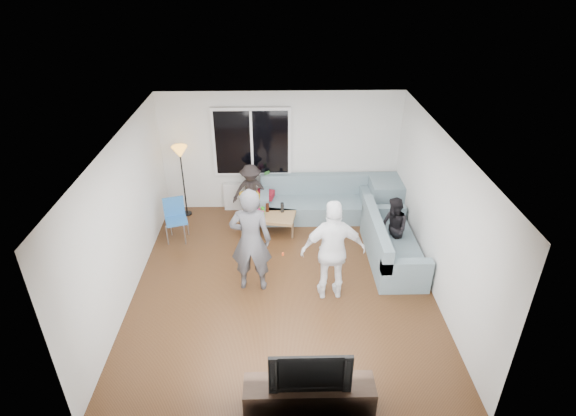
{
  "coord_description": "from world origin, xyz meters",
  "views": [
    {
      "loc": [
        -0.06,
        -6.32,
        5.02
      ],
      "look_at": [
        0.1,
        0.6,
        1.15
      ],
      "focal_mm": 28.82,
      "sensor_mm": 36.0,
      "label": 1
    }
  ],
  "objects_px": {
    "coffee_table": "(267,223)",
    "spectator_right": "(393,228)",
    "sofa_back_section": "(315,199)",
    "side_chair": "(176,221)",
    "floor_lamp": "(183,182)",
    "television": "(310,368)",
    "tv_console": "(309,396)",
    "spectator_back": "(251,192)",
    "sofa_right_section": "(394,240)",
    "player_left": "(251,241)",
    "player_right": "(333,251)"
  },
  "relations": [
    {
      "from": "spectator_back",
      "to": "coffee_table",
      "type": "bearing_deg",
      "value": -67.6
    },
    {
      "from": "floor_lamp",
      "to": "player_left",
      "type": "xyz_separation_m",
      "value": [
        1.53,
        -2.5,
        0.15
      ]
    },
    {
      "from": "side_chair",
      "to": "television",
      "type": "bearing_deg",
      "value": -77.1
    },
    {
      "from": "tv_console",
      "to": "floor_lamp",
      "type": "bearing_deg",
      "value": 115.3
    },
    {
      "from": "sofa_back_section",
      "to": "player_left",
      "type": "relative_size",
      "value": 1.24
    },
    {
      "from": "sofa_back_section",
      "to": "player_left",
      "type": "xyz_separation_m",
      "value": [
        -1.23,
        -2.33,
        0.5
      ]
    },
    {
      "from": "tv_console",
      "to": "side_chair",
      "type": "bearing_deg",
      "value": 120.74
    },
    {
      "from": "sofa_right_section",
      "to": "coffee_table",
      "type": "xyz_separation_m",
      "value": [
        -2.31,
        1.03,
        -0.22
      ]
    },
    {
      "from": "player_left",
      "to": "tv_console",
      "type": "height_order",
      "value": "player_left"
    },
    {
      "from": "sofa_right_section",
      "to": "tv_console",
      "type": "xyz_separation_m",
      "value": [
        -1.74,
        -3.15,
        -0.2
      ]
    },
    {
      "from": "floor_lamp",
      "to": "spectator_back",
      "type": "xyz_separation_m",
      "value": [
        1.42,
        -0.14,
        -0.18
      ]
    },
    {
      "from": "player_right",
      "to": "spectator_right",
      "type": "relative_size",
      "value": 1.48
    },
    {
      "from": "coffee_table",
      "to": "spectator_right",
      "type": "relative_size",
      "value": 0.92
    },
    {
      "from": "floor_lamp",
      "to": "television",
      "type": "xyz_separation_m",
      "value": [
        2.33,
        -4.94,
        -0.06
      ]
    },
    {
      "from": "player_right",
      "to": "spectator_right",
      "type": "distance_m",
      "value": 1.67
    },
    {
      "from": "spectator_right",
      "to": "spectator_back",
      "type": "xyz_separation_m",
      "value": [
        -2.65,
        1.52,
        0.01
      ]
    },
    {
      "from": "coffee_table",
      "to": "tv_console",
      "type": "height_order",
      "value": "tv_console"
    },
    {
      "from": "spectator_right",
      "to": "coffee_table",
      "type": "bearing_deg",
      "value": -125.17
    },
    {
      "from": "side_chair",
      "to": "tv_console",
      "type": "bearing_deg",
      "value": -77.1
    },
    {
      "from": "spectator_right",
      "to": "television",
      "type": "bearing_deg",
      "value": -41.84
    },
    {
      "from": "sofa_back_section",
      "to": "tv_console",
      "type": "height_order",
      "value": "sofa_back_section"
    },
    {
      "from": "spectator_right",
      "to": "television",
      "type": "distance_m",
      "value": 3.71
    },
    {
      "from": "player_left",
      "to": "tv_console",
      "type": "relative_size",
      "value": 1.16
    },
    {
      "from": "side_chair",
      "to": "player_right",
      "type": "distance_m",
      "value": 3.36
    },
    {
      "from": "spectator_back",
      "to": "tv_console",
      "type": "bearing_deg",
      "value": -85.56
    },
    {
      "from": "spectator_back",
      "to": "television",
      "type": "xyz_separation_m",
      "value": [
        0.92,
        -4.8,
        0.12
      ]
    },
    {
      "from": "player_right",
      "to": "television",
      "type": "height_order",
      "value": "player_right"
    },
    {
      "from": "spectator_right",
      "to": "television",
      "type": "height_order",
      "value": "spectator_right"
    },
    {
      "from": "sofa_right_section",
      "to": "television",
      "type": "bearing_deg",
      "value": 151.15
    },
    {
      "from": "floor_lamp",
      "to": "player_left",
      "type": "bearing_deg",
      "value": -58.5
    },
    {
      "from": "spectator_right",
      "to": "tv_console",
      "type": "xyz_separation_m",
      "value": [
        -1.74,
        -3.28,
        -0.38
      ]
    },
    {
      "from": "sofa_back_section",
      "to": "coffee_table",
      "type": "distance_m",
      "value": 1.19
    },
    {
      "from": "tv_console",
      "to": "player_left",
      "type": "bearing_deg",
      "value": 108.21
    },
    {
      "from": "sofa_right_section",
      "to": "side_chair",
      "type": "distance_m",
      "value": 4.14
    },
    {
      "from": "sofa_back_section",
      "to": "spectator_right",
      "type": "relative_size",
      "value": 1.93
    },
    {
      "from": "floor_lamp",
      "to": "spectator_right",
      "type": "relative_size",
      "value": 1.31
    },
    {
      "from": "side_chair",
      "to": "floor_lamp",
      "type": "height_order",
      "value": "floor_lamp"
    },
    {
      "from": "sofa_right_section",
      "to": "coffee_table",
      "type": "bearing_deg",
      "value": 66.03
    },
    {
      "from": "sofa_back_section",
      "to": "coffee_table",
      "type": "xyz_separation_m",
      "value": [
        -1.0,
        -0.59,
        -0.22
      ]
    },
    {
      "from": "player_right",
      "to": "television",
      "type": "relative_size",
      "value": 1.79
    },
    {
      "from": "side_chair",
      "to": "sofa_back_section",
      "type": "bearing_deg",
      "value": -0.82
    },
    {
      "from": "spectator_back",
      "to": "tv_console",
      "type": "relative_size",
      "value": 0.76
    },
    {
      "from": "side_chair",
      "to": "sofa_right_section",
      "type": "bearing_deg",
      "value": -28.61
    },
    {
      "from": "side_chair",
      "to": "tv_console",
      "type": "height_order",
      "value": "side_chair"
    },
    {
      "from": "tv_console",
      "to": "television",
      "type": "relative_size",
      "value": 1.63
    },
    {
      "from": "player_right",
      "to": "tv_console",
      "type": "relative_size",
      "value": 1.1
    },
    {
      "from": "spectator_right",
      "to": "sofa_right_section",
      "type": "bearing_deg",
      "value": -13.97
    },
    {
      "from": "sofa_back_section",
      "to": "tv_console",
      "type": "bearing_deg",
      "value": -95.1
    },
    {
      "from": "sofa_right_section",
      "to": "side_chair",
      "type": "height_order",
      "value": "side_chair"
    },
    {
      "from": "television",
      "to": "player_left",
      "type": "bearing_deg",
      "value": 108.21
    }
  ]
}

